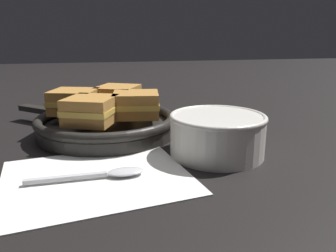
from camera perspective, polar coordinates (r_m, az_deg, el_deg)
ground_plane at (r=0.55m, az=-4.04°, el=-4.95°), size 4.00×4.00×0.00m
napkin at (r=0.47m, az=-12.29°, el=-8.57°), size 0.28×0.25×0.00m
soup_bowl at (r=0.54m, az=8.57°, el=-1.02°), size 0.16×0.16×0.07m
spoon at (r=0.46m, az=-10.10°, el=-8.10°), size 0.16×0.03×0.01m
skillet at (r=0.66m, az=-10.74°, el=0.30°), size 0.33×0.32×0.04m
sandwich_near_left at (r=0.71m, az=-8.74°, el=5.05°), size 0.11×0.11×0.05m
sandwich_near_right at (r=0.68m, az=-15.98°, el=4.13°), size 0.11×0.10×0.05m
sandwich_far_left at (r=0.59m, az=-13.24°, el=2.71°), size 0.11×0.11×0.05m
sandwich_far_right at (r=0.63m, az=-5.17°, el=3.79°), size 0.10×0.09×0.05m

